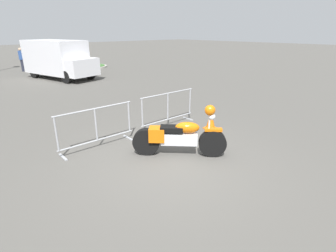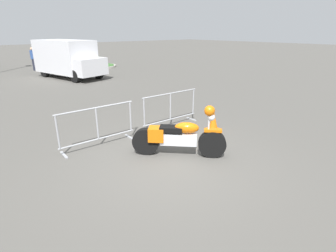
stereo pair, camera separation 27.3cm
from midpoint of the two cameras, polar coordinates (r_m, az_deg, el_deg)
The scene contains 8 objects.
ground_plane at distance 6.14m, azimuth 1.73°, elevation -8.02°, with size 120.00×120.00×0.00m, color #54514C.
motorcycle at distance 6.30m, azimuth 3.59°, elevation -2.34°, with size 1.71×1.76×1.28m.
crowd_barrier_near at distance 6.98m, azimuth -14.04°, elevation -0.10°, with size 2.09×0.50×1.07m.
crowd_barrier_far at distance 8.30m, azimuth 1.48°, elevation 3.75°, with size 2.09×0.50×1.07m.
delivery_van at distance 18.23m, azimuth -20.64°, elevation 13.73°, with size 3.05×5.32×2.31m.
pedestrian at distance 22.59m, azimuth -26.99°, elevation 13.05°, with size 0.48×0.48×1.69m.
planter_island at distance 23.13m, azimuth -15.37°, elevation 13.10°, with size 3.39×3.39×1.06m.
traffic_cone at distance 8.18m, azimuth 10.80°, elevation 1.21°, with size 0.34×0.34×0.59m.
Camera 2 is at (-3.52, -4.10, 2.90)m, focal length 28.00 mm.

